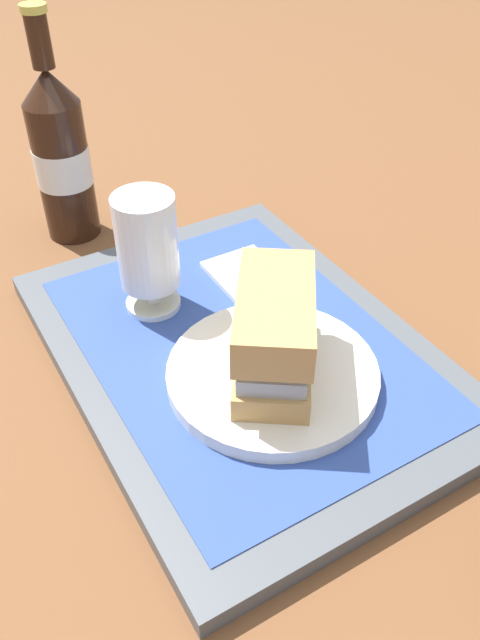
# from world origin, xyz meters

# --- Properties ---
(ground_plane) EXTENTS (3.00, 3.00, 0.00)m
(ground_plane) POSITION_xyz_m (0.00, 0.00, 0.00)
(ground_plane) COLOR brown
(tray) EXTENTS (0.44, 0.32, 0.02)m
(tray) POSITION_xyz_m (0.00, 0.00, 0.01)
(tray) COLOR #4C5156
(tray) RESTS_ON ground_plane
(placemat) EXTENTS (0.38, 0.27, 0.00)m
(placemat) POSITION_xyz_m (0.00, 0.00, 0.02)
(placemat) COLOR #2D4793
(placemat) RESTS_ON tray
(plate) EXTENTS (0.19, 0.19, 0.01)m
(plate) POSITION_xyz_m (-0.06, -0.00, 0.03)
(plate) COLOR silver
(plate) RESTS_ON placemat
(sandwich) EXTENTS (0.14, 0.13, 0.08)m
(sandwich) POSITION_xyz_m (-0.05, -0.00, 0.08)
(sandwich) COLOR tan
(sandwich) RESTS_ON plate
(beer_glass) EXTENTS (0.06, 0.06, 0.12)m
(beer_glass) POSITION_xyz_m (0.10, 0.05, 0.09)
(beer_glass) COLOR silver
(beer_glass) RESTS_ON placemat
(napkin_folded) EXTENTS (0.09, 0.07, 0.01)m
(napkin_folded) POSITION_xyz_m (0.09, -0.06, 0.02)
(napkin_folded) COLOR white
(napkin_folded) RESTS_ON placemat
(beer_bottle) EXTENTS (0.07, 0.07, 0.27)m
(beer_bottle) POSITION_xyz_m (0.31, 0.06, 0.10)
(beer_bottle) COLOR black
(beer_bottle) RESTS_ON ground_plane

